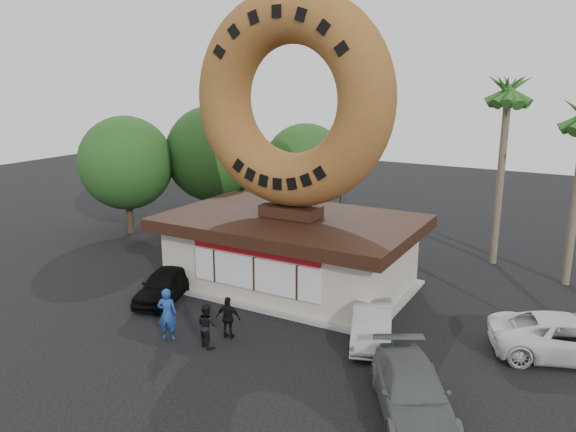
# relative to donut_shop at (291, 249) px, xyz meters

# --- Properties ---
(ground) EXTENTS (90.00, 90.00, 0.00)m
(ground) POSITION_rel_donut_shop_xyz_m (0.00, -5.98, -1.77)
(ground) COLOR black
(ground) RESTS_ON ground
(donut_shop) EXTENTS (11.20, 7.20, 3.80)m
(donut_shop) POSITION_rel_donut_shop_xyz_m (0.00, 0.00, 0.00)
(donut_shop) COLOR beige
(donut_shop) RESTS_ON ground
(giant_donut) EXTENTS (9.25, 2.36, 9.25)m
(giant_donut) POSITION_rel_donut_shop_xyz_m (0.00, 0.02, 6.66)
(giant_donut) COLOR #9B552D
(giant_donut) RESTS_ON donut_shop
(tree_west) EXTENTS (6.00, 6.00, 7.65)m
(tree_west) POSITION_rel_donut_shop_xyz_m (-9.50, 7.02, 2.87)
(tree_west) COLOR #473321
(tree_west) RESTS_ON ground
(tree_mid) EXTENTS (5.20, 5.20, 6.63)m
(tree_mid) POSITION_rel_donut_shop_xyz_m (-4.00, 9.02, 2.25)
(tree_mid) COLOR #473321
(tree_mid) RESTS_ON ground
(tree_far) EXTENTS (5.60, 5.60, 7.14)m
(tree_far) POSITION_rel_donut_shop_xyz_m (-13.00, 3.02, 2.56)
(tree_far) COLOR #473321
(tree_far) RESTS_ON ground
(palm_near) EXTENTS (2.60, 2.60, 9.75)m
(palm_near) POSITION_rel_donut_shop_xyz_m (7.50, 8.02, 6.65)
(palm_near) COLOR #726651
(palm_near) RESTS_ON ground
(street_lamp) EXTENTS (2.11, 0.20, 8.00)m
(street_lamp) POSITION_rel_donut_shop_xyz_m (-1.86, 10.02, 2.72)
(street_lamp) COLOR #59595E
(street_lamp) RESTS_ON ground
(person_left) EXTENTS (0.85, 0.73, 1.98)m
(person_left) POSITION_rel_donut_shop_xyz_m (-1.28, -6.92, -0.77)
(person_left) COLOR navy
(person_left) RESTS_ON ground
(person_center) EXTENTS (0.93, 0.81, 1.61)m
(person_center) POSITION_rel_donut_shop_xyz_m (0.30, -6.65, -0.96)
(person_center) COLOR black
(person_center) RESTS_ON ground
(person_right) EXTENTS (1.00, 0.59, 1.60)m
(person_right) POSITION_rel_donut_shop_xyz_m (0.59, -5.74, -0.96)
(person_right) COLOR black
(person_right) RESTS_ON ground
(car_black) EXTENTS (2.73, 4.23, 1.34)m
(car_black) POSITION_rel_donut_shop_xyz_m (-3.96, -4.09, -1.10)
(car_black) COLOR black
(car_black) RESTS_ON ground
(car_silver) EXTENTS (2.62, 4.19, 1.30)m
(car_silver) POSITION_rel_donut_shop_xyz_m (5.25, -3.32, -1.11)
(car_silver) COLOR #9F9FA4
(car_silver) RESTS_ON ground
(car_grey) EXTENTS (4.01, 5.10, 1.38)m
(car_grey) POSITION_rel_donut_shop_xyz_m (7.91, -7.05, -1.08)
(car_grey) COLOR slate
(car_grey) RESTS_ON ground
(car_white) EXTENTS (5.78, 4.06, 1.47)m
(car_white) POSITION_rel_donut_shop_xyz_m (11.61, -1.18, -1.03)
(car_white) COLOR silver
(car_white) RESTS_ON ground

